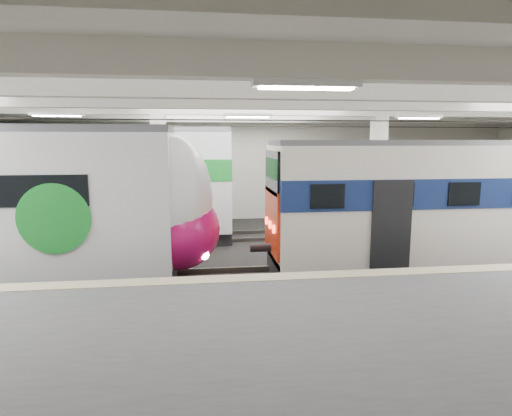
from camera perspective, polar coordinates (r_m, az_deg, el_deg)
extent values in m
cube|color=black|center=(13.11, -0.11, -9.59)|extent=(36.00, 24.00, 0.10)
cube|color=silver|center=(12.50, -0.12, 15.53)|extent=(36.00, 24.00, 0.20)
cube|color=beige|center=(22.42, -3.32, 5.46)|extent=(30.00, 0.10, 5.50)
cube|color=beige|center=(3.12, 24.82, -18.14)|extent=(30.00, 0.10, 5.50)
cube|color=#535355|center=(7.01, 7.05, -21.76)|extent=(30.00, 7.00, 1.10)
cube|color=beige|center=(9.69, 2.32, -9.16)|extent=(30.00, 0.50, 0.02)
cube|color=beige|center=(15.46, -12.66, 3.67)|extent=(0.50, 0.50, 5.50)
cube|color=beige|center=(16.72, 15.84, 3.93)|extent=(0.50, 0.50, 5.50)
cube|color=beige|center=(12.47, -0.12, 14.16)|extent=(30.00, 18.00, 0.50)
cube|color=#59544C|center=(13.07, -0.11, -9.05)|extent=(30.00, 1.52, 0.16)
cube|color=#59544C|center=(18.35, -2.26, -3.75)|extent=(30.00, 1.52, 0.16)
cylinder|color=black|center=(12.44, -0.12, 11.64)|extent=(30.00, 0.03, 0.03)
cylinder|color=black|center=(17.90, -2.36, 10.83)|extent=(30.00, 0.03, 0.03)
cube|color=white|center=(10.47, 1.28, 13.33)|extent=(26.00, 8.40, 0.12)
ellipsoid|color=white|center=(12.47, -10.96, 0.94)|extent=(2.26, 2.79, 3.75)
ellipsoid|color=#BA0F59|center=(12.61, -10.30, -2.84)|extent=(2.40, 2.85, 2.30)
cylinder|color=green|center=(11.62, -25.35, -1.31)|extent=(1.77, 0.06, 1.77)
cube|color=white|center=(14.93, 26.15, 0.81)|extent=(12.23, 2.68, 3.48)
cube|color=navy|center=(14.88, 26.26, 2.40)|extent=(12.27, 2.74, 0.85)
cube|color=red|center=(12.72, 2.15, -1.77)|extent=(0.08, 2.28, 1.91)
cube|color=black|center=(12.53, 2.18, 4.81)|extent=(0.08, 2.14, 1.25)
cube|color=#4C4C51|center=(14.81, 26.64, 7.80)|extent=(12.23, 2.09, 0.16)
cube|color=black|center=(15.29, 25.66, -6.22)|extent=(12.23, 1.88, 0.70)
cube|color=white|center=(18.92, -26.19, 3.08)|extent=(14.60, 3.02, 3.96)
cube|color=green|center=(18.88, -26.30, 4.65)|extent=(14.64, 3.09, 0.83)
cube|color=#4C4C51|center=(18.85, -26.64, 9.38)|extent=(14.59, 2.50, 0.16)
cube|color=black|center=(19.23, -25.74, -3.39)|extent=(14.60, 2.71, 0.60)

